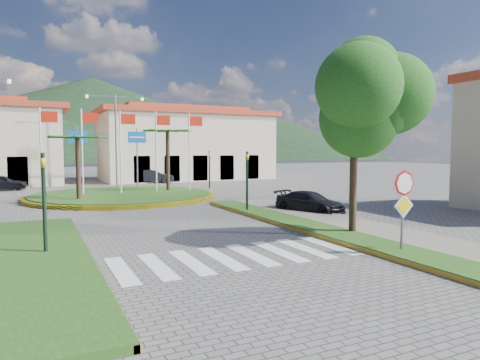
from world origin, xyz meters
name	(u,v)px	position (x,y,z in m)	size (l,w,h in m)	color
ground	(309,297)	(0.00, 0.00, 0.00)	(160.00, 160.00, 0.00)	#605D5B
sidewalk_right	(426,248)	(6.00, 2.00, 0.07)	(4.00, 28.00, 0.15)	gray
verge_right	(399,252)	(4.80, 2.00, 0.09)	(1.60, 28.00, 0.18)	#204B15
crosswalk	(234,257)	(0.00, 4.00, 0.01)	(8.00, 3.00, 0.01)	silver
roundabout_island	(123,195)	(0.00, 22.00, 0.17)	(12.70, 12.70, 6.00)	yellow
stop_sign	(404,198)	(4.90, 1.96, 1.79)	(0.80, 0.11, 2.65)	slate
deciduous_tree	(355,100)	(5.50, 5.00, 5.18)	(3.60, 3.60, 6.80)	black
traffic_light_left	(44,194)	(-5.20, 6.50, 1.94)	(0.15, 0.18, 3.20)	black
traffic_light_right	(247,176)	(4.50, 12.00, 1.94)	(0.15, 0.18, 3.20)	black
traffic_light_far	(209,166)	(8.00, 26.00, 1.94)	(0.18, 0.15, 3.20)	black
direction_sign_west	(78,147)	(-2.00, 30.97, 3.53)	(1.60, 0.14, 5.20)	slate
direction_sign_east	(137,147)	(3.00, 30.97, 3.53)	(1.60, 0.14, 5.20)	slate
street_lamp_centre	(116,136)	(1.00, 30.00, 4.50)	(4.80, 0.16, 8.00)	slate
building_right	(186,144)	(10.00, 38.00, 3.90)	(19.08, 9.54, 8.05)	beige
hill_far_mid	(93,118)	(15.00, 160.00, 15.00)	(180.00, 180.00, 30.00)	black
hill_far_east	(255,134)	(70.00, 135.00, 9.00)	(120.00, 120.00, 18.00)	black
hill_near_back	(14,133)	(-10.00, 130.00, 8.00)	(110.00, 110.00, 16.00)	black
white_van	(25,179)	(-6.19, 36.78, 0.59)	(1.96, 4.24, 1.18)	silver
car_dark_a	(1,183)	(-7.83, 31.61, 0.64)	(1.52, 3.77, 1.28)	black
car_dark_b	(153,176)	(5.14, 33.94, 0.67)	(1.42, 4.07, 1.34)	black
car_side_right	(310,202)	(7.50, 10.63, 0.55)	(1.55, 3.82, 1.11)	black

